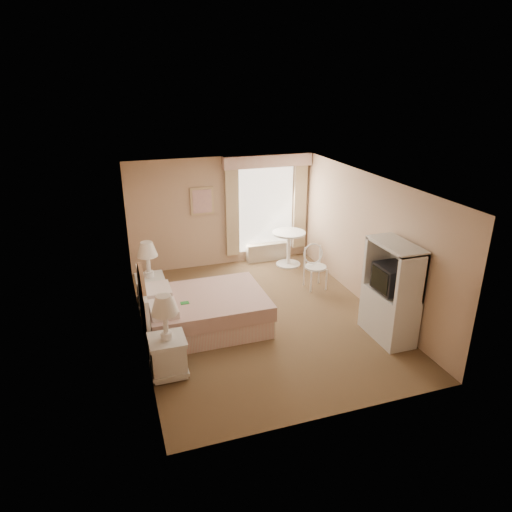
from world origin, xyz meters
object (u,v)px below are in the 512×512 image
object	(u,v)px
nightstand_near	(167,346)
round_table	(289,243)
nightstand_far	(150,283)
cafe_chair	(314,263)
armoire	(390,299)
bed	(200,311)

from	to	relation	value
nightstand_near	round_table	xyz separation A→B (m)	(3.26, 3.37, 0.06)
nightstand_far	cafe_chair	size ratio (longest dim) A/B	1.38
nightstand_far	cafe_chair	xyz separation A→B (m)	(3.31, -0.19, 0.05)
nightstand_far	armoire	size ratio (longest dim) A/B	0.76
nightstand_near	nightstand_far	xyz separation A→B (m)	(-0.00, 2.29, 0.00)
armoire	round_table	bearing A→B (deg)	96.44
nightstand_near	round_table	world-z (taller)	nightstand_near
bed	nightstand_far	size ratio (longest dim) A/B	1.63
armoire	nightstand_far	bearing A→B (deg)	147.02
round_table	armoire	bearing A→B (deg)	-83.56
round_table	armoire	distance (m)	3.48
bed	cafe_chair	xyz separation A→B (m)	(2.60, 0.93, 0.20)
bed	nightstand_far	distance (m)	1.33
armoire	cafe_chair	bearing A→B (deg)	98.78
cafe_chair	nightstand_near	bearing A→B (deg)	-147.90
bed	cafe_chair	distance (m)	2.77
bed	round_table	size ratio (longest dim) A/B	2.59
nightstand_near	nightstand_far	distance (m)	2.29
cafe_chair	round_table	bearing A→B (deg)	92.13
nightstand_near	bed	bearing A→B (deg)	58.64
nightstand_near	armoire	size ratio (longest dim) A/B	0.76
nightstand_far	armoire	bearing A→B (deg)	-32.98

